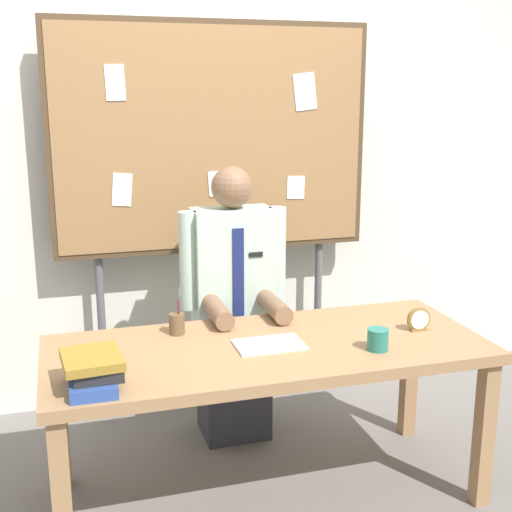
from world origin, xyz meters
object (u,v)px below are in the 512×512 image
(desk, at_px, (268,362))
(book_stack, at_px, (94,371))
(open_notebook, at_px, (268,345))
(pen_holder, at_px, (177,324))
(bulletin_board, at_px, (213,143))
(person, at_px, (234,315))
(coffee_mug, at_px, (378,339))
(desk_clock, at_px, (419,320))

(desk, distance_m, book_stack, 0.79)
(open_notebook, xyz_separation_m, pen_holder, (-0.35, 0.26, 0.04))
(bulletin_board, bearing_deg, person, -90.00)
(desk, bearing_deg, bulletin_board, 90.00)
(bulletin_board, distance_m, coffee_mug, 1.46)
(person, relative_size, open_notebook, 4.92)
(desk, relative_size, person, 1.32)
(book_stack, height_order, coffee_mug, book_stack)
(desk, height_order, coffee_mug, coffee_mug)
(book_stack, relative_size, open_notebook, 0.94)
(desk, bearing_deg, pen_holder, 146.10)
(open_notebook, bearing_deg, desk, 77.33)
(desk, xyz_separation_m, desk_clock, (0.71, -0.03, 0.13))
(desk, height_order, pen_holder, pen_holder)
(desk, bearing_deg, book_stack, -162.73)
(book_stack, relative_size, coffee_mug, 2.94)
(person, height_order, desk_clock, person)
(pen_holder, bearing_deg, desk_clock, -13.98)
(desk, xyz_separation_m, coffee_mug, (0.43, -0.19, 0.13))
(desk, relative_size, bulletin_board, 0.88)
(desk, distance_m, coffee_mug, 0.48)
(bulletin_board, distance_m, desk_clock, 1.45)
(book_stack, distance_m, coffee_mug, 1.17)
(person, height_order, pen_holder, person)
(desk, bearing_deg, coffee_mug, -24.16)
(pen_holder, bearing_deg, open_notebook, -36.42)
(book_stack, bearing_deg, desk_clock, 7.97)
(bulletin_board, bearing_deg, coffee_mug, -70.30)
(desk, distance_m, desk_clock, 0.72)
(bulletin_board, relative_size, pen_holder, 13.46)
(bulletin_board, xyz_separation_m, open_notebook, (-0.00, -1.02, -0.78))
(person, bearing_deg, pen_holder, -135.04)
(open_notebook, height_order, coffee_mug, coffee_mug)
(bulletin_board, xyz_separation_m, coffee_mug, (0.43, -1.19, -0.74))
(desk_clock, height_order, pen_holder, pen_holder)
(desk_clock, xyz_separation_m, pen_holder, (-1.06, 0.26, -0.00))
(bulletin_board, bearing_deg, open_notebook, -90.26)
(open_notebook, bearing_deg, person, 89.58)
(desk, bearing_deg, open_notebook, -102.67)
(desk_clock, distance_m, coffee_mug, 0.33)
(person, bearing_deg, desk, -90.00)
(pen_holder, bearing_deg, person, 44.96)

